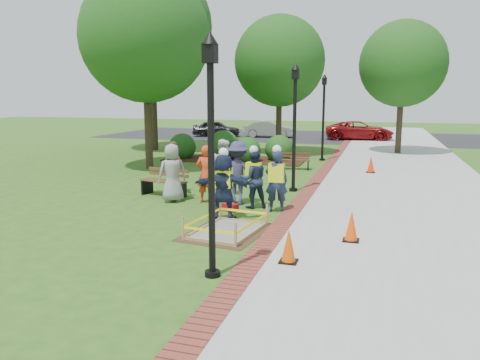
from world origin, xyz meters
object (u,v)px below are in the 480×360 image
(wet_concrete_pad, at_px, (227,223))
(lamp_near, at_px, (211,139))
(bench_near, at_px, (164,187))
(hivis_worker_b, at_px, (276,179))
(hivis_worker_c, at_px, (254,177))
(hivis_worker_a, at_px, (224,184))
(cone_front, at_px, (289,247))

(wet_concrete_pad, xyz_separation_m, lamp_near, (0.61, -2.70, 2.25))
(bench_near, xyz_separation_m, lamp_near, (3.88, -6.01, 2.20))
(hivis_worker_b, bearing_deg, hivis_worker_c, 160.59)
(hivis_worker_a, bearing_deg, lamp_near, -74.26)
(hivis_worker_b, height_order, hivis_worker_c, hivis_worker_b)
(cone_front, height_order, lamp_near, lamp_near)
(wet_concrete_pad, bearing_deg, cone_front, -42.27)
(lamp_near, distance_m, hivis_worker_b, 5.26)
(wet_concrete_pad, relative_size, bench_near, 1.48)
(hivis_worker_c, bearing_deg, wet_concrete_pad, -88.76)
(wet_concrete_pad, height_order, hivis_worker_c, hivis_worker_c)
(lamp_near, bearing_deg, bench_near, 122.82)
(bench_near, relative_size, lamp_near, 0.40)
(hivis_worker_a, xyz_separation_m, hivis_worker_c, (0.40, 1.49, -0.04))
(wet_concrete_pad, bearing_deg, bench_near, 134.55)
(wet_concrete_pad, xyz_separation_m, bench_near, (-3.26, 3.31, 0.04))
(lamp_near, bearing_deg, hivis_worker_a, 105.74)
(hivis_worker_b, bearing_deg, hivis_worker_a, -132.52)
(bench_near, bearing_deg, cone_front, -44.36)
(hivis_worker_a, height_order, hivis_worker_c, hivis_worker_a)
(bench_near, distance_m, hivis_worker_c, 3.35)
(wet_concrete_pad, height_order, hivis_worker_a, hivis_worker_a)
(bench_near, xyz_separation_m, hivis_worker_a, (2.81, -2.22, 0.66))
(hivis_worker_a, bearing_deg, cone_front, -50.47)
(wet_concrete_pad, relative_size, lamp_near, 0.58)
(hivis_worker_a, bearing_deg, wet_concrete_pad, -67.47)
(wet_concrete_pad, height_order, cone_front, cone_front)
(wet_concrete_pad, bearing_deg, hivis_worker_a, 112.53)
(hivis_worker_b, bearing_deg, cone_front, -74.18)
(wet_concrete_pad, distance_m, lamp_near, 3.56)
(wet_concrete_pad, height_order, hivis_worker_b, hivis_worker_b)
(cone_front, bearing_deg, wet_concrete_pad, 137.73)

